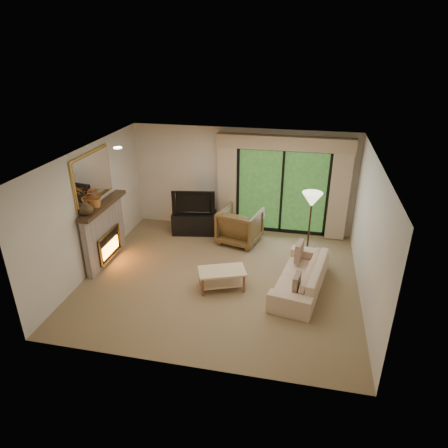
% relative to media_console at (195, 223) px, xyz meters
% --- Properties ---
extents(floor, '(5.50, 5.50, 0.00)m').
position_rel_media_console_xyz_m(floor, '(1.11, -1.95, -0.28)').
color(floor, olive).
rests_on(floor, ground).
extents(ceiling, '(5.50, 5.50, 0.00)m').
position_rel_media_console_xyz_m(ceiling, '(1.11, -1.95, 2.32)').
color(ceiling, silver).
rests_on(ceiling, ground).
extents(wall_back, '(5.00, 0.00, 5.00)m').
position_rel_media_console_xyz_m(wall_back, '(1.11, 0.55, 1.02)').
color(wall_back, beige).
rests_on(wall_back, ground).
extents(wall_front, '(5.00, 0.00, 5.00)m').
position_rel_media_console_xyz_m(wall_front, '(1.11, -4.45, 1.02)').
color(wall_front, beige).
rests_on(wall_front, ground).
extents(wall_left, '(0.00, 5.00, 5.00)m').
position_rel_media_console_xyz_m(wall_left, '(-1.64, -1.95, 1.02)').
color(wall_left, beige).
rests_on(wall_left, ground).
extents(wall_right, '(0.00, 5.00, 5.00)m').
position_rel_media_console_xyz_m(wall_right, '(3.86, -1.95, 1.02)').
color(wall_right, beige).
rests_on(wall_right, ground).
extents(fireplace, '(0.24, 1.70, 1.37)m').
position_rel_media_console_xyz_m(fireplace, '(-1.52, -1.75, 0.41)').
color(fireplace, gray).
rests_on(fireplace, floor).
extents(mirror, '(0.07, 1.45, 1.02)m').
position_rel_media_console_xyz_m(mirror, '(-1.60, -1.75, 1.67)').
color(mirror, gold).
rests_on(mirror, wall_left).
extents(sliding_door, '(2.26, 0.10, 2.16)m').
position_rel_media_console_xyz_m(sliding_door, '(2.11, 0.50, 0.82)').
color(sliding_door, black).
rests_on(sliding_door, floor).
extents(curtain_left, '(0.45, 0.18, 2.35)m').
position_rel_media_console_xyz_m(curtain_left, '(0.76, 0.39, 0.92)').
color(curtain_left, tan).
rests_on(curtain_left, floor).
extents(curtain_right, '(0.45, 0.18, 2.35)m').
position_rel_media_console_xyz_m(curtain_right, '(3.46, 0.39, 0.92)').
color(curtain_right, tan).
rests_on(curtain_right, floor).
extents(cornice, '(3.20, 0.24, 0.32)m').
position_rel_media_console_xyz_m(cornice, '(2.11, 0.41, 2.04)').
color(cornice, tan).
rests_on(cornice, wall_back).
extents(media_console, '(1.17, 0.67, 0.55)m').
position_rel_media_console_xyz_m(media_console, '(0.00, 0.00, 0.00)').
color(media_console, black).
rests_on(media_console, floor).
extents(tv, '(1.07, 0.31, 0.61)m').
position_rel_media_console_xyz_m(tv, '(0.00, 0.00, 0.58)').
color(tv, black).
rests_on(tv, media_console).
extents(armchair, '(1.10, 1.12, 0.85)m').
position_rel_media_console_xyz_m(armchair, '(1.21, -0.26, 0.15)').
color(armchair, brown).
rests_on(armchair, floor).
extents(sofa, '(1.15, 2.15, 0.60)m').
position_rel_media_console_xyz_m(sofa, '(2.72, -2.00, 0.02)').
color(sofa, '#CBAA8B').
rests_on(sofa, floor).
extents(pillow_near, '(0.15, 0.35, 0.34)m').
position_rel_media_console_xyz_m(pillow_near, '(2.65, -2.59, 0.23)').
color(pillow_near, '#512E24').
rests_on(pillow_near, sofa).
extents(pillow_far, '(0.18, 0.42, 0.41)m').
position_rel_media_console_xyz_m(pillow_far, '(2.65, -1.41, 0.24)').
color(pillow_far, '#512E24').
rests_on(pillow_far, sofa).
extents(coffee_table, '(1.03, 0.79, 0.41)m').
position_rel_media_console_xyz_m(coffee_table, '(1.21, -2.30, -0.07)').
color(coffee_table, '#D4B487').
rests_on(coffee_table, floor).
extents(floor_lamp, '(0.52, 0.52, 1.60)m').
position_rel_media_console_xyz_m(floor_lamp, '(2.82, -0.83, 0.53)').
color(floor_lamp, '#F7E7C7').
rests_on(floor_lamp, floor).
extents(vase, '(0.35, 0.35, 0.29)m').
position_rel_media_console_xyz_m(vase, '(-1.50, -2.33, 1.24)').
color(vase, '#3C2A1A').
rests_on(vase, fireplace).
extents(branches, '(0.47, 0.43, 0.46)m').
position_rel_media_console_xyz_m(branches, '(-1.50, -1.95, 1.32)').
color(branches, '#C17433').
rests_on(branches, fireplace).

